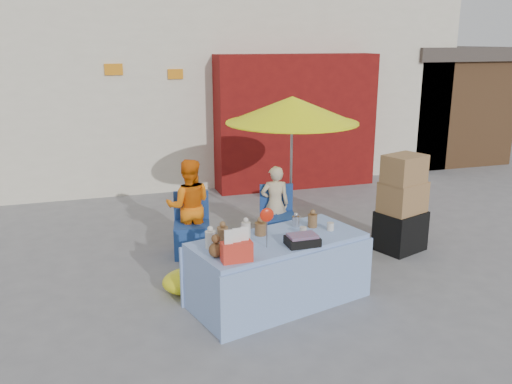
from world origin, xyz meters
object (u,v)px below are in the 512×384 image
object	(u,v)px
chair_left	(192,237)
vendor_beige	(275,204)
chair_right	(278,228)
box_stack	(402,207)
vendor_orange	(189,206)
umbrella	(292,110)
market_table	(277,270)

from	to	relation	value
chair_left	vendor_beige	world-z (taller)	vendor_beige
chair_right	box_stack	distance (m)	1.75
vendor_orange	vendor_beige	bearing A→B (deg)	-168.81
vendor_orange	box_stack	distance (m)	2.94
vendor_beige	umbrella	distance (m)	1.37
chair_right	chair_left	bearing A→B (deg)	-168.81
vendor_beige	umbrella	size ratio (longest dim) A/B	0.54
chair_right	umbrella	bearing A→B (deg)	54.96
market_table	box_stack	xyz separation A→B (m)	(2.17, 0.96, 0.24)
chair_left	vendor_orange	size ratio (longest dim) A/B	0.65
market_table	chair_right	distance (m)	1.78
umbrella	chair_left	bearing A→B (deg)	-169.58
vendor_beige	umbrella	xyz separation A→B (m)	(0.30, 0.15, 1.32)
chair_right	vendor_orange	world-z (taller)	vendor_orange
vendor_beige	chair_right	bearing A→B (deg)	102.49
box_stack	vendor_beige	bearing A→B (deg)	151.78
market_table	umbrella	size ratio (longest dim) A/B	1.02
market_table	vendor_beige	bearing A→B (deg)	56.42
chair_left	umbrella	bearing A→B (deg)	21.61
vendor_orange	box_stack	size ratio (longest dim) A/B	0.96
market_table	vendor_orange	world-z (taller)	vendor_orange
chair_left	vendor_orange	distance (m)	0.42
vendor_beige	umbrella	world-z (taller)	umbrella
market_table	vendor_orange	bearing A→B (deg)	94.66
chair_right	vendor_beige	world-z (taller)	vendor_beige
vendor_beige	umbrella	bearing A→B (deg)	-142.25
vendor_orange	umbrella	distance (m)	1.99
market_table	chair_left	distance (m)	1.79
chair_left	box_stack	xyz separation A→B (m)	(2.81, -0.70, 0.37)
chair_right	vendor_beige	distance (m)	0.34
market_table	vendor_orange	xyz separation A→B (m)	(-0.64, 1.80, 0.27)
vendor_orange	box_stack	xyz separation A→B (m)	(2.81, -0.84, -0.03)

